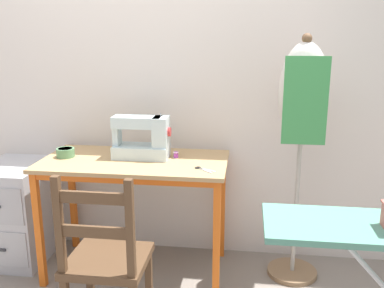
# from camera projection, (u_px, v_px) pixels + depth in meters

# --- Properties ---
(wall_back) EXTENTS (10.00, 0.05, 2.55)m
(wall_back) POSITION_uv_depth(u_px,v_px,m) (146.00, 73.00, 2.91)
(wall_back) COLOR silver
(wall_back) RESTS_ON ground_plane
(sewing_table) EXTENTS (1.16, 0.60, 0.77)m
(sewing_table) POSITION_uv_depth(u_px,v_px,m) (134.00, 174.00, 2.69)
(sewing_table) COLOR tan
(sewing_table) RESTS_ON ground_plane
(sewing_machine) EXTENTS (0.36, 0.18, 0.29)m
(sewing_machine) POSITION_uv_depth(u_px,v_px,m) (144.00, 138.00, 2.69)
(sewing_machine) COLOR silver
(sewing_machine) RESTS_ON sewing_table
(fabric_bowl) EXTENTS (0.11, 0.11, 0.06)m
(fabric_bowl) POSITION_uv_depth(u_px,v_px,m) (65.00, 152.00, 2.73)
(fabric_bowl) COLOR #56895B
(fabric_bowl) RESTS_ON sewing_table
(scissors) EXTENTS (0.13, 0.11, 0.01)m
(scissors) POSITION_uv_depth(u_px,v_px,m) (202.00, 169.00, 2.48)
(scissors) COLOR silver
(scissors) RESTS_ON sewing_table
(thread_spool_near_machine) EXTENTS (0.04, 0.04, 0.04)m
(thread_spool_near_machine) POSITION_uv_depth(u_px,v_px,m) (176.00, 155.00, 2.71)
(thread_spool_near_machine) COLOR purple
(thread_spool_near_machine) RESTS_ON sewing_table
(wooden_chair) EXTENTS (0.40, 0.38, 0.91)m
(wooden_chair) POSITION_uv_depth(u_px,v_px,m) (106.00, 261.00, 2.15)
(wooden_chair) COLOR #513823
(wooden_chair) RESTS_ON ground_plane
(filing_cabinet) EXTENTS (0.42, 0.55, 0.68)m
(filing_cabinet) POSITION_uv_depth(u_px,v_px,m) (18.00, 211.00, 2.97)
(filing_cabinet) COLOR #B7B7BC
(filing_cabinet) RESTS_ON ground_plane
(dress_form) EXTENTS (0.32, 0.32, 1.54)m
(dress_form) POSITION_uv_depth(u_px,v_px,m) (302.00, 109.00, 2.54)
(dress_form) COLOR #846647
(dress_form) RESTS_ON ground_plane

